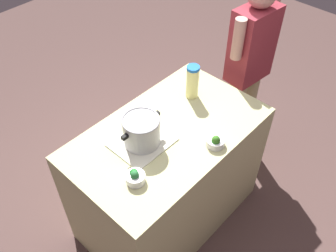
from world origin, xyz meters
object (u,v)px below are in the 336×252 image
at_px(broccoli_bowl_front, 135,177).
at_px(person_cook, 248,69).
at_px(broccoli_bowl_center, 215,142).
at_px(lemonade_pitcher, 192,82).
at_px(cooking_pot, 141,131).

height_order(broccoli_bowl_front, person_cook, person_cook).
xyz_separation_m(broccoli_bowl_center, person_cook, (0.85, 0.33, -0.09)).
bearing_deg(lemonade_pitcher, cooking_pot, -173.21).
xyz_separation_m(cooking_pot, broccoli_bowl_front, (-0.23, -0.18, -0.07)).
xyz_separation_m(lemonade_pitcher, broccoli_bowl_front, (-0.76, -0.24, -0.09)).
distance_m(cooking_pot, person_cook, 1.14).
distance_m(cooking_pot, broccoli_bowl_center, 0.45).
bearing_deg(lemonade_pitcher, person_cook, -6.78).
height_order(cooking_pot, broccoli_bowl_front, cooking_pot).
bearing_deg(broccoli_bowl_center, cooking_pot, 130.12).
relative_size(cooking_pot, broccoli_bowl_front, 2.69).
distance_m(cooking_pot, lemonade_pitcher, 0.54).
bearing_deg(broccoli_bowl_center, lemonade_pitcher, 57.49).
bearing_deg(broccoli_bowl_front, cooking_pot, 38.28).
height_order(broccoli_bowl_center, person_cook, person_cook).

